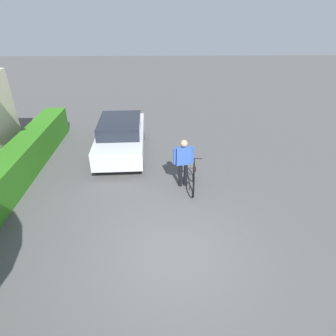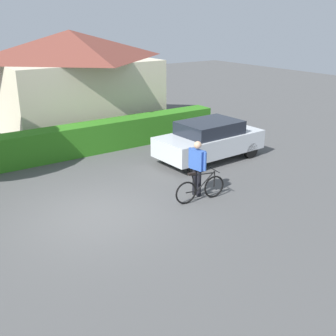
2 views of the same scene
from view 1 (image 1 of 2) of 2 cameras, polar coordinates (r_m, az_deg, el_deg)
ground_plane at (r=7.48m, az=0.80°, el=-16.38°), size 60.00×60.00×0.00m
parked_car_far at (r=11.71m, az=-9.28°, el=6.23°), size 4.10×1.96×1.46m
bicycle at (r=9.54m, az=5.11°, el=-1.98°), size 1.62×0.50×0.91m
person_rider at (r=9.33m, az=3.07°, el=1.64°), size 0.28×0.67×1.68m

